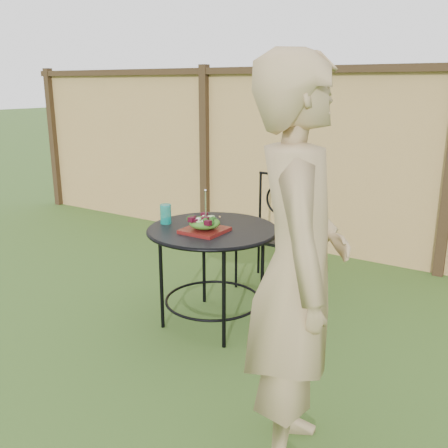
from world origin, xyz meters
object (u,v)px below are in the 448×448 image
at_px(patio_table, 213,247).
at_px(salad_plate, 205,230).
at_px(diner, 297,272).
at_px(patio_chair, 272,228).

relative_size(patio_table, salad_plate, 3.42).
relative_size(patio_table, diner, 0.50).
bearing_deg(salad_plate, patio_table, 95.35).
height_order(patio_table, patio_chair, patio_chair).
distance_m(diner, salad_plate, 1.33).
bearing_deg(patio_chair, salad_plate, -89.30).
distance_m(patio_table, salad_plate, 0.19).
xyz_separation_m(patio_table, salad_plate, (0.01, -0.11, 0.15)).
bearing_deg(patio_chair, patio_table, -89.88).
xyz_separation_m(patio_table, patio_chair, (-0.00, 0.91, -0.08)).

